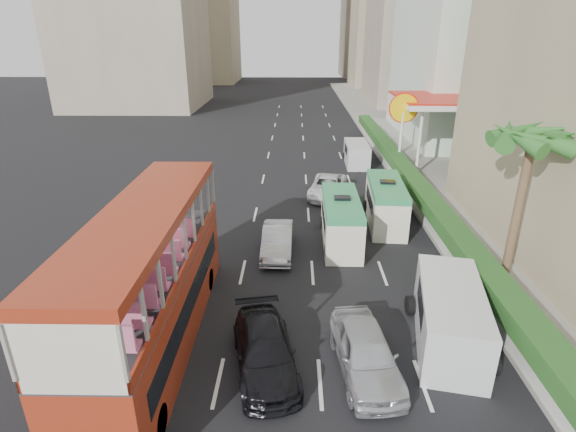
{
  "coord_description": "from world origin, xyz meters",
  "views": [
    {
      "loc": [
        -1.23,
        -13.0,
        10.19
      ],
      "look_at": [
        -1.5,
        4.0,
        3.2
      ],
      "focal_mm": 28.0,
      "sensor_mm": 36.0,
      "label": 1
    }
  ],
  "objects_px": {
    "van_asset": "(327,196)",
    "minibus_near": "(341,221)",
    "car_black": "(265,367)",
    "palm_tree": "(517,213)",
    "panel_van_near": "(450,316)",
    "shell_station": "(435,132)",
    "double_decker_bus": "(152,279)",
    "car_silver_lane_b": "(364,371)",
    "car_silver_lane_a": "(277,253)",
    "panel_van_far": "(357,154)",
    "minibus_far": "(386,203)"
  },
  "relations": [
    {
      "from": "van_asset",
      "to": "minibus_near",
      "type": "height_order",
      "value": "minibus_near"
    },
    {
      "from": "minibus_far",
      "to": "panel_van_near",
      "type": "bearing_deg",
      "value": -84.75
    },
    {
      "from": "car_black",
      "to": "van_asset",
      "type": "relative_size",
      "value": 0.96
    },
    {
      "from": "car_silver_lane_b",
      "to": "minibus_near",
      "type": "xyz_separation_m",
      "value": [
        0.1,
        9.67,
        1.19
      ]
    },
    {
      "from": "panel_van_near",
      "to": "car_black",
      "type": "bearing_deg",
      "value": -155.48
    },
    {
      "from": "minibus_near",
      "to": "shell_station",
      "type": "xyz_separation_m",
      "value": [
        8.84,
        14.73,
        1.56
      ]
    },
    {
      "from": "car_silver_lane_a",
      "to": "minibus_near",
      "type": "bearing_deg",
      "value": 22.9
    },
    {
      "from": "van_asset",
      "to": "minibus_far",
      "type": "height_order",
      "value": "minibus_far"
    },
    {
      "from": "car_black",
      "to": "van_asset",
      "type": "height_order",
      "value": "car_black"
    },
    {
      "from": "van_asset",
      "to": "panel_van_near",
      "type": "height_order",
      "value": "panel_van_near"
    },
    {
      "from": "double_decker_bus",
      "to": "car_silver_lane_a",
      "type": "distance_m",
      "value": 8.37
    },
    {
      "from": "double_decker_bus",
      "to": "car_silver_lane_a",
      "type": "height_order",
      "value": "double_decker_bus"
    },
    {
      "from": "car_silver_lane_b",
      "to": "car_silver_lane_a",
      "type": "bearing_deg",
      "value": 103.89
    },
    {
      "from": "shell_station",
      "to": "palm_tree",
      "type": "bearing_deg",
      "value": -96.6
    },
    {
      "from": "car_silver_lane_a",
      "to": "shell_station",
      "type": "relative_size",
      "value": 0.52
    },
    {
      "from": "minibus_far",
      "to": "palm_tree",
      "type": "distance_m",
      "value": 8.13
    },
    {
      "from": "double_decker_bus",
      "to": "van_asset",
      "type": "height_order",
      "value": "double_decker_bus"
    },
    {
      "from": "panel_van_far",
      "to": "shell_station",
      "type": "distance_m",
      "value": 6.43
    },
    {
      "from": "minibus_far",
      "to": "panel_van_near",
      "type": "height_order",
      "value": "minibus_far"
    },
    {
      "from": "panel_van_far",
      "to": "palm_tree",
      "type": "distance_m",
      "value": 19.75
    },
    {
      "from": "double_decker_bus",
      "to": "minibus_near",
      "type": "distance_m",
      "value": 11.02
    },
    {
      "from": "car_silver_lane_b",
      "to": "shell_station",
      "type": "height_order",
      "value": "shell_station"
    },
    {
      "from": "minibus_far",
      "to": "palm_tree",
      "type": "xyz_separation_m",
      "value": [
        3.88,
        -6.81,
        2.17
      ]
    },
    {
      "from": "van_asset",
      "to": "double_decker_bus",
      "type": "bearing_deg",
      "value": -102.74
    },
    {
      "from": "palm_tree",
      "to": "panel_van_near",
      "type": "bearing_deg",
      "value": -133.46
    },
    {
      "from": "car_black",
      "to": "palm_tree",
      "type": "bearing_deg",
      "value": 16.75
    },
    {
      "from": "panel_van_near",
      "to": "shell_station",
      "type": "height_order",
      "value": "shell_station"
    },
    {
      "from": "car_black",
      "to": "palm_tree",
      "type": "distance_m",
      "value": 11.78
    },
    {
      "from": "panel_van_far",
      "to": "car_black",
      "type": "bearing_deg",
      "value": -102.61
    },
    {
      "from": "car_silver_lane_a",
      "to": "car_silver_lane_b",
      "type": "relative_size",
      "value": 0.94
    },
    {
      "from": "car_silver_lane_a",
      "to": "shell_station",
      "type": "xyz_separation_m",
      "value": [
        12.07,
        16.06,
        2.75
      ]
    },
    {
      "from": "panel_van_near",
      "to": "minibus_far",
      "type": "bearing_deg",
      "value": 102.94
    },
    {
      "from": "double_decker_bus",
      "to": "minibus_far",
      "type": "height_order",
      "value": "double_decker_bus"
    },
    {
      "from": "car_black",
      "to": "panel_van_near",
      "type": "bearing_deg",
      "value": 1.9
    },
    {
      "from": "panel_van_far",
      "to": "palm_tree",
      "type": "xyz_separation_m",
      "value": [
        3.95,
        -19.19,
        2.49
      ]
    },
    {
      "from": "minibus_near",
      "to": "minibus_far",
      "type": "distance_m",
      "value": 3.75
    },
    {
      "from": "palm_tree",
      "to": "van_asset",
      "type": "bearing_deg",
      "value": 121.11
    },
    {
      "from": "car_black",
      "to": "minibus_near",
      "type": "xyz_separation_m",
      "value": [
        3.33,
        9.55,
        1.19
      ]
    },
    {
      "from": "car_silver_lane_b",
      "to": "palm_tree",
      "type": "height_order",
      "value": "palm_tree"
    },
    {
      "from": "minibus_near",
      "to": "shell_station",
      "type": "height_order",
      "value": "shell_station"
    },
    {
      "from": "van_asset",
      "to": "palm_tree",
      "type": "height_order",
      "value": "palm_tree"
    },
    {
      "from": "car_silver_lane_b",
      "to": "panel_van_near",
      "type": "xyz_separation_m",
      "value": [
        3.13,
        1.59,
        1.03
      ]
    },
    {
      "from": "panel_van_near",
      "to": "double_decker_bus",
      "type": "bearing_deg",
      "value": -167.47
    },
    {
      "from": "car_silver_lane_b",
      "to": "shell_station",
      "type": "relative_size",
      "value": 0.55
    },
    {
      "from": "car_black",
      "to": "van_asset",
      "type": "xyz_separation_m",
      "value": [
        3.12,
        16.63,
        0.0
      ]
    },
    {
      "from": "double_decker_bus",
      "to": "palm_tree",
      "type": "xyz_separation_m",
      "value": [
        13.8,
        4.0,
        0.85
      ]
    },
    {
      "from": "palm_tree",
      "to": "minibus_near",
      "type": "bearing_deg",
      "value": 147.27
    },
    {
      "from": "van_asset",
      "to": "palm_tree",
      "type": "relative_size",
      "value": 0.74
    },
    {
      "from": "double_decker_bus",
      "to": "minibus_far",
      "type": "distance_m",
      "value": 14.73
    },
    {
      "from": "car_silver_lane_a",
      "to": "shell_station",
      "type": "height_order",
      "value": "shell_station"
    }
  ]
}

